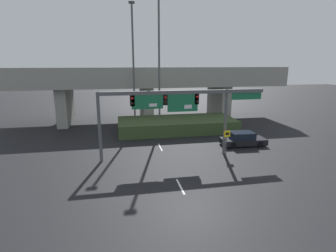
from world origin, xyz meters
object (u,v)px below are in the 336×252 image
Objects in this scene: highway_light_pole_near at (133,65)px; speed_limit_sign at (227,139)px; highway_light_pole_far at (159,57)px; signal_gantry at (177,104)px; parked_sedan_near_right at (243,139)px.

speed_limit_sign is at bearing -57.62° from highway_light_pole_near.
highway_light_pole_near is 0.88× the size of highway_light_pole_far.
speed_limit_sign is 0.14× the size of highway_light_pole_far.
highway_light_pole_far reaches higher than signal_gantry.
speed_limit_sign is 4.17m from parked_sedan_near_right.
parked_sedan_near_right is (3.01, 2.73, -0.97)m from speed_limit_sign.
highway_light_pole_far reaches higher than speed_limit_sign.
speed_limit_sign is 0.16× the size of highway_light_pole_near.
highway_light_pole_far is (-4.58, 10.77, 7.56)m from speed_limit_sign.
highway_light_pole_far is at bearing 90.07° from signal_gantry.
speed_limit_sign is (4.57, -0.79, -3.33)m from signal_gantry.
speed_limit_sign is at bearing -135.04° from parked_sedan_near_right.
highway_light_pole_near reaches higher than speed_limit_sign.
highway_light_pole_near is (-7.63, 12.03, 6.52)m from speed_limit_sign.
speed_limit_sign is 15.67m from highway_light_pole_near.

